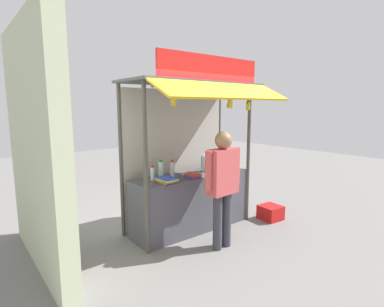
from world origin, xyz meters
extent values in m
plane|color=slate|center=(0.00, 0.00, 0.00)|extent=(20.00, 20.00, 0.00)
cube|color=#4C4C56|center=(0.00, 0.00, 0.46)|extent=(2.06, 0.60, 0.93)
cylinder|color=#4C4742|center=(-1.03, -0.30, 1.18)|extent=(0.06, 0.06, 2.36)
cylinder|color=#4C4742|center=(1.03, -0.30, 1.18)|extent=(0.06, 0.06, 2.36)
cylinder|color=#4C4742|center=(-1.03, 0.45, 1.18)|extent=(0.06, 0.06, 2.36)
cylinder|color=#4C4742|center=(1.03, 0.45, 1.18)|extent=(0.06, 0.06, 2.36)
cube|color=#B7B2A8|center=(0.00, 0.45, 1.16)|extent=(2.02, 0.04, 2.31)
cube|color=#3F3F44|center=(0.00, -0.02, 2.38)|extent=(2.26, 0.95, 0.04)
cube|color=gold|center=(0.00, -0.75, 2.25)|extent=(2.22, 0.51, 0.26)
cube|color=red|center=(0.00, -0.45, 2.58)|extent=(1.85, 0.04, 0.35)
cylinder|color=#59544C|center=(0.00, -0.40, 2.28)|extent=(1.95, 0.02, 0.02)
cylinder|color=silver|center=(-0.52, 0.12, 1.05)|extent=(0.08, 0.08, 0.25)
cylinder|color=#198C33|center=(-0.52, 0.12, 1.20)|extent=(0.05, 0.05, 0.03)
cylinder|color=silver|center=(-0.35, 0.06, 1.05)|extent=(0.08, 0.08, 0.24)
cylinder|color=red|center=(-0.35, 0.06, 1.18)|extent=(0.05, 0.05, 0.03)
cylinder|color=silver|center=(0.31, 0.08, 1.05)|extent=(0.08, 0.08, 0.25)
cylinder|color=white|center=(0.31, 0.08, 1.20)|extent=(0.05, 0.05, 0.03)
cylinder|color=silver|center=(0.46, 0.02, 1.03)|extent=(0.07, 0.07, 0.21)
cylinder|color=#198C33|center=(0.46, 0.02, 1.15)|extent=(0.04, 0.04, 0.03)
cylinder|color=silver|center=(-0.71, 0.07, 1.03)|extent=(0.06, 0.06, 0.20)
cylinder|color=red|center=(-0.71, 0.07, 1.14)|extent=(0.04, 0.04, 0.03)
cube|color=red|center=(-0.64, -0.22, 0.93)|extent=(0.23, 0.30, 0.01)
cube|color=blue|center=(-0.64, -0.22, 0.94)|extent=(0.25, 0.31, 0.01)
cube|color=black|center=(-0.64, -0.21, 0.95)|extent=(0.24, 0.31, 0.01)
cube|color=orange|center=(-0.65, -0.20, 0.96)|extent=(0.22, 0.29, 0.01)
cube|color=green|center=(-0.63, -0.20, 0.97)|extent=(0.24, 0.31, 0.01)
cube|color=white|center=(-0.63, -0.20, 0.98)|extent=(0.24, 0.30, 0.01)
cube|color=yellow|center=(-0.64, -0.22, 0.99)|extent=(0.24, 0.30, 0.01)
cube|color=blue|center=(-0.63, -0.21, 1.00)|extent=(0.25, 0.31, 0.01)
cube|color=purple|center=(-0.11, -0.15, 0.93)|extent=(0.20, 0.25, 0.01)
cube|color=blue|center=(-0.11, -0.15, 0.94)|extent=(0.21, 0.25, 0.01)
cube|color=purple|center=(-0.10, -0.15, 0.95)|extent=(0.19, 0.24, 0.01)
cube|color=red|center=(-0.10, -0.15, 0.96)|extent=(0.19, 0.24, 0.01)
cube|color=green|center=(-0.11, -0.15, 0.97)|extent=(0.19, 0.24, 0.01)
cube|color=red|center=(-0.11, -0.15, 0.98)|extent=(0.20, 0.25, 0.01)
cube|color=white|center=(0.82, 0.01, 0.93)|extent=(0.24, 0.28, 0.01)
cube|color=white|center=(0.81, 0.00, 0.94)|extent=(0.22, 0.27, 0.01)
cube|color=green|center=(0.81, 0.01, 0.96)|extent=(0.23, 0.28, 0.01)
cube|color=black|center=(0.82, 0.02, 0.97)|extent=(0.25, 0.29, 0.01)
cylinder|color=#332D23|center=(0.44, -0.40, 2.23)|extent=(0.01, 0.01, 0.08)
cylinder|color=olive|center=(0.44, -0.40, 2.17)|extent=(0.04, 0.04, 0.04)
ellipsoid|color=yellow|center=(0.47, -0.40, 2.08)|extent=(0.04, 0.09, 0.17)
ellipsoid|color=yellow|center=(0.46, -0.38, 2.08)|extent=(0.07, 0.07, 0.17)
ellipsoid|color=yellow|center=(0.44, -0.37, 2.08)|extent=(0.09, 0.04, 0.17)
ellipsoid|color=yellow|center=(0.43, -0.38, 2.08)|extent=(0.07, 0.07, 0.17)
ellipsoid|color=yellow|center=(0.42, -0.40, 2.08)|extent=(0.04, 0.08, 0.17)
ellipsoid|color=yellow|center=(0.43, -0.41, 2.07)|extent=(0.06, 0.06, 0.17)
ellipsoid|color=yellow|center=(0.44, -0.43, 2.08)|extent=(0.09, 0.04, 0.17)
ellipsoid|color=yellow|center=(0.46, -0.41, 2.08)|extent=(0.07, 0.07, 0.17)
cylinder|color=#332D23|center=(0.87, -0.40, 2.20)|extent=(0.01, 0.01, 0.13)
cylinder|color=olive|center=(0.87, -0.40, 2.12)|extent=(0.04, 0.04, 0.04)
ellipsoid|color=yellow|center=(0.89, -0.40, 2.04)|extent=(0.03, 0.08, 0.14)
ellipsoid|color=yellow|center=(0.87, -0.38, 2.04)|extent=(0.06, 0.04, 0.15)
ellipsoid|color=yellow|center=(0.85, -0.39, 2.04)|extent=(0.05, 0.06, 0.15)
ellipsoid|color=yellow|center=(0.85, -0.41, 2.04)|extent=(0.05, 0.06, 0.15)
ellipsoid|color=yellow|center=(0.87, -0.42, 2.04)|extent=(0.08, 0.04, 0.15)
cylinder|color=#332D23|center=(-0.63, -0.40, 2.24)|extent=(0.01, 0.01, 0.06)
cylinder|color=olive|center=(-0.63, -0.40, 2.19)|extent=(0.04, 0.04, 0.04)
ellipsoid|color=yellow|center=(-0.61, -0.40, 2.11)|extent=(0.04, 0.07, 0.15)
ellipsoid|color=yellow|center=(-0.62, -0.38, 2.11)|extent=(0.07, 0.05, 0.15)
ellipsoid|color=yellow|center=(-0.65, -0.38, 2.11)|extent=(0.07, 0.07, 0.15)
ellipsoid|color=yellow|center=(-0.65, -0.41, 2.11)|extent=(0.07, 0.07, 0.15)
ellipsoid|color=yellow|center=(-0.62, -0.41, 2.10)|extent=(0.06, 0.04, 0.15)
cylinder|color=#383842|center=(-0.18, -0.81, 0.40)|extent=(0.13, 0.13, 0.81)
cylinder|color=#383842|center=(0.00, -0.81, 0.40)|extent=(0.13, 0.13, 0.81)
cube|color=#CC4C4C|center=(-0.09, -0.81, 1.13)|extent=(0.50, 0.24, 0.64)
cylinder|color=#CC4C4C|center=(-0.36, -0.81, 1.18)|extent=(0.10, 0.10, 0.54)
cylinder|color=#CC4C4C|center=(0.18, -0.81, 1.18)|extent=(0.10, 0.10, 0.54)
sphere|color=#936B4C|center=(-0.09, -0.81, 1.57)|extent=(0.24, 0.24, 0.24)
cube|color=red|center=(1.38, -0.56, 0.13)|extent=(0.38, 0.38, 0.25)
cube|color=beige|center=(-2.23, 0.30, 1.52)|extent=(0.20, 2.40, 3.03)
camera|label=1|loc=(-3.00, -3.78, 2.04)|focal=28.23mm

